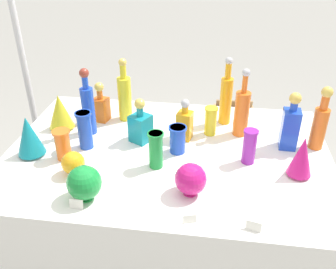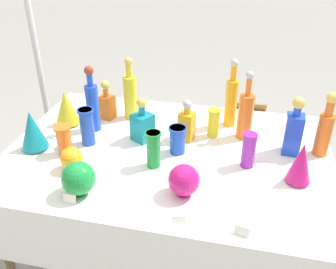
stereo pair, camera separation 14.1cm
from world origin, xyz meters
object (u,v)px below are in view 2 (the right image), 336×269
Objects in this scene: square_decanter_3 at (142,124)px; slender_vase_1 at (87,126)px; tall_bottle_3 at (325,129)px; slender_vase_5 at (153,148)px; slender_vase_0 at (214,122)px; slender_vase_3 at (177,139)px; tall_bottle_2 at (92,104)px; fluted_vase_2 at (32,130)px; square_decanter_2 at (107,103)px; round_bowl_2 at (78,178)px; square_decanter_0 at (187,123)px; round_bowl_0 at (72,158)px; tall_bottle_4 at (130,94)px; tall_bottle_1 at (231,99)px; fluted_vase_0 at (66,107)px; cardboard_box_behind_right at (175,132)px; tall_bottle_0 at (245,114)px; canopy_pole at (34,38)px; slender_vase_4 at (249,149)px; cardboard_box_behind_left at (245,131)px; round_bowl_1 at (184,180)px; slender_vase_2 at (64,139)px; fluted_vase_1 at (301,163)px; square_decanter_1 at (294,130)px.

square_decanter_3 is 1.22× the size of slender_vase_1.
slender_vase_5 is (-0.82, -0.30, -0.05)m from tall_bottle_3.
slender_vase_0 reaches higher than slender_vase_3.
fluted_vase_2 is at bearing -130.49° from tall_bottle_2.
tall_bottle_2 is at bearing -97.32° from square_decanter_2.
tall_bottle_3 reaches higher than round_bowl_2.
square_decanter_0 is 1.60× the size of slender_vase_3.
round_bowl_0 is (0.05, -0.40, -0.10)m from tall_bottle_2.
square_decanter_0 is (0.38, -0.18, -0.06)m from tall_bottle_4.
tall_bottle_2 is (-0.76, -0.23, -0.00)m from tall_bottle_1.
slender_vase_5 is 0.91× the size of fluted_vase_0.
cardboard_box_behind_right is at bearing 76.88° from square_decanter_2.
square_decanter_3 is 1.33× the size of slender_vase_5.
tall_bottle_0 is 0.85m from tall_bottle_2.
canopy_pole is at bearing 133.71° from slender_vase_1.
square_decanter_2 is (-1.23, 0.14, -0.05)m from tall_bottle_3.
slender_vase_3 is at bearing -77.82° from cardboard_box_behind_right.
square_decanter_0 is at bearing -15.68° from square_decanter_2.
slender_vase_1 is 1.00m from canopy_pole.
tall_bottle_0 is 2.15× the size of slender_vase_4.
tall_bottle_4 reaches higher than cardboard_box_behind_left.
square_decanter_2 is at bearing -103.12° from cardboard_box_behind_right.
canopy_pole is at bearing 160.40° from slender_vase_0.
round_bowl_1 is (-0.14, -0.70, -0.09)m from tall_bottle_1.
cardboard_box_behind_right is at bearing 82.68° from round_bowl_0.
slender_vase_4 is 1.21× the size of round_bowl_1.
slender_vase_2 is at bearing -66.38° from fluted_vase_0.
tall_bottle_4 is 2.02× the size of slender_vase_5.
tall_bottle_1 is 0.19m from slender_vase_0.
square_decanter_2 is at bearing 133.60° from round_bowl_1.
fluted_vase_2 is at bearing -125.98° from cardboard_box_behind_left.
tall_bottle_2 reaches higher than slender_vase_5.
fluted_vase_2 reaches higher than cardboard_box_behind_left.
slender_vase_4 is 0.25m from fluted_vase_1.
tall_bottle_4 is 0.81m from slender_vase_4.
square_decanter_3 is at bearing 74.79° from round_bowl_2.
tall_bottle_2 reaches higher than square_decanter_1.
slender_vase_0 is at bearing 173.53° from tall_bottle_3.
cardboard_box_behind_left is (0.70, 1.81, -0.68)m from round_bowl_2.
slender_vase_1 reaches higher than round_bowl_1.
slender_vase_5 is at bearing -137.43° from tall_bottle_0.
tall_bottle_1 is at bearing 106.66° from slender_vase_4.
round_bowl_0 is 0.24× the size of cardboard_box_behind_right.
fluted_vase_2 is at bearing 142.61° from round_bowl_2.
square_decanter_3 is at bearing -164.50° from tall_bottle_0.
square_decanter_3 is 0.44m from round_bowl_0.
cardboard_box_behind_right is at bearing 32.74° from canopy_pole.
round_bowl_0 is (0.28, -0.13, -0.05)m from fluted_vase_2.
tall_bottle_2 is 1.77× the size of fluted_vase_2.
slender_vase_1 is 0.95× the size of fluted_vase_2.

